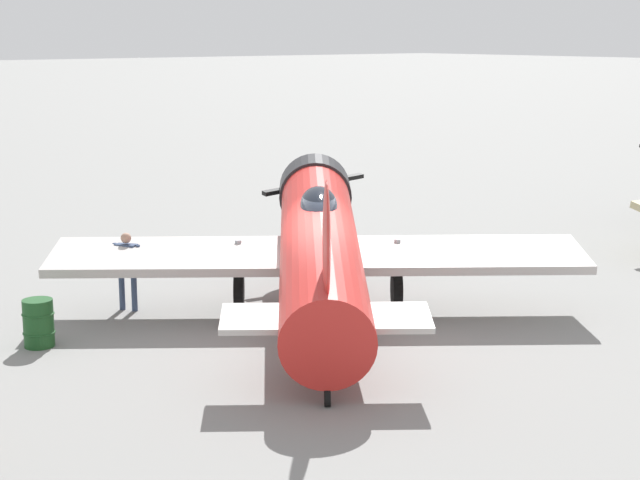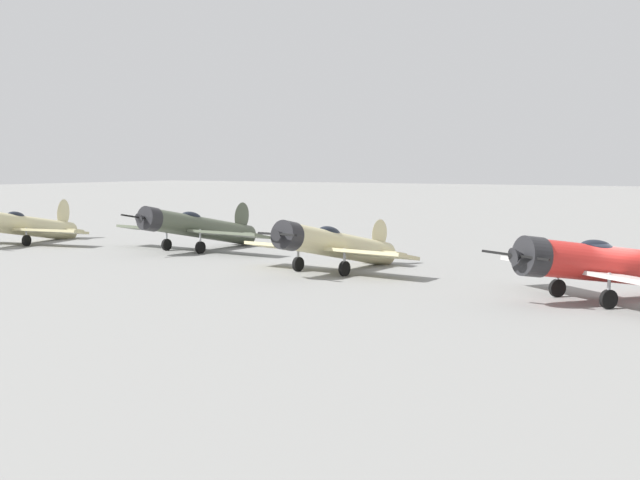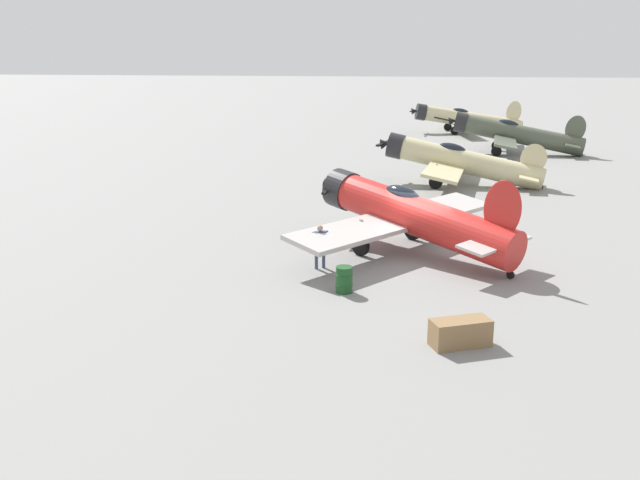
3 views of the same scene
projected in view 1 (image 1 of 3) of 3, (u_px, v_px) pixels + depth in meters
name	position (u px, v px, depth m)	size (l,w,h in m)	color
ground_plane	(320.00, 329.00, 19.66)	(400.00, 400.00, 0.00)	gray
airplane_foreground	(319.00, 245.00, 19.82)	(9.92, 9.13, 3.60)	red
ground_crew_mechanic	(127.00, 264.00, 20.80)	(0.43, 0.57, 1.66)	#384766
fuel_drum	(39.00, 323.00, 18.49)	(0.60, 0.60, 0.90)	#19471E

